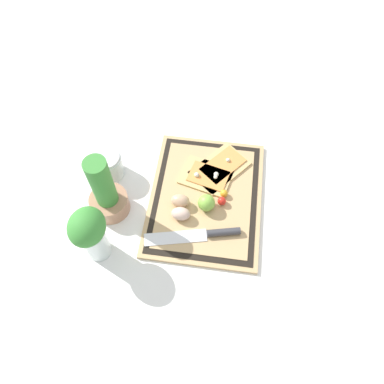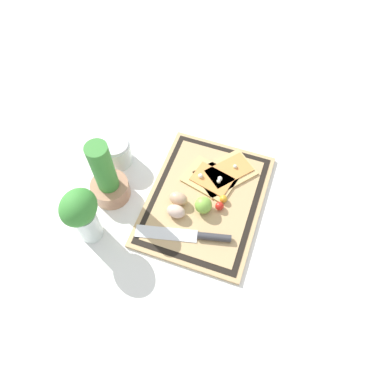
{
  "view_description": "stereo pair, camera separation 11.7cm",
  "coord_description": "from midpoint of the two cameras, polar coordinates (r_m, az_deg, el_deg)",
  "views": [
    {
      "loc": [
        -0.59,
        -0.04,
        1.04
      ],
      "look_at": [
        0.0,
        0.04,
        0.03
      ],
      "focal_mm": 35.0,
      "sensor_mm": 36.0,
      "label": 1
    },
    {
      "loc": [
        -0.56,
        -0.15,
        1.04
      ],
      "look_at": [
        0.0,
        0.04,
        0.03
      ],
      "focal_mm": 35.0,
      "sensor_mm": 36.0,
      "label": 2
    }
  ],
  "objects": [
    {
      "name": "egg_brown",
      "position": [
        1.15,
        -4.71,
        -1.59
      ],
      "size": [
        0.04,
        0.06,
        0.04
      ],
      "primitive_type": "ellipsoid",
      "color": "tan",
      "rests_on": "cutting_board"
    },
    {
      "name": "herb_pot",
      "position": [
        1.14,
        -15.82,
        -0.58
      ],
      "size": [
        0.12,
        0.12,
        0.25
      ],
      "color": "#AD7A5B",
      "rests_on": "ground_plane"
    },
    {
      "name": "cherry_tomato_red",
      "position": [
        1.16,
        1.69,
        -1.64
      ],
      "size": [
        0.03,
        0.03,
        0.03
      ],
      "primitive_type": "sphere",
      "color": "red",
      "rests_on": "cutting_board"
    },
    {
      "name": "herb_glass",
      "position": [
        1.05,
        -18.37,
        -6.24
      ],
      "size": [
        0.11,
        0.1,
        0.21
      ],
      "color": "silver",
      "rests_on": "ground_plane"
    },
    {
      "name": "ground_plane",
      "position": [
        1.19,
        -0.71,
        -1.27
      ],
      "size": [
        6.0,
        6.0,
        0.0
      ],
      "primitive_type": "plane",
      "color": "white"
    },
    {
      "name": "lime",
      "position": [
        1.14,
        -0.71,
        -1.91
      ],
      "size": [
        0.05,
        0.05,
        0.05
      ],
      "primitive_type": "sphere",
      "color": "#7FB742",
      "rests_on": "cutting_board"
    },
    {
      "name": "pizza_slice_far",
      "position": [
        1.21,
        -0.47,
        2.22
      ],
      "size": [
        0.15,
        0.18,
        0.02
      ],
      "color": "tan",
      "rests_on": "cutting_board"
    },
    {
      "name": "sauce_jar",
      "position": [
        1.25,
        -15.29,
        3.63
      ],
      "size": [
        0.1,
        0.1,
        0.09
      ],
      "color": "silver",
      "rests_on": "ground_plane"
    },
    {
      "name": "cutting_board",
      "position": [
        1.19,
        -0.71,
        -1.1
      ],
      "size": [
        0.46,
        0.35,
        0.02
      ],
      "color": "tan",
      "rests_on": "ground_plane"
    },
    {
      "name": "egg_pink",
      "position": [
        1.13,
        -4.68,
        -3.58
      ],
      "size": [
        0.04,
        0.06,
        0.04
      ],
      "primitive_type": "ellipsoid",
      "color": "beige",
      "rests_on": "cutting_board"
    },
    {
      "name": "cherry_tomato_yellow",
      "position": [
        1.17,
        2.07,
        -0.47
      ],
      "size": [
        0.02,
        0.02,
        0.02
      ],
      "primitive_type": "sphere",
      "color": "gold",
      "rests_on": "cutting_board"
    },
    {
      "name": "knife",
      "position": [
        1.11,
        -0.5,
        -6.66
      ],
      "size": [
        0.09,
        0.29,
        0.02
      ],
      "color": "silver",
      "rests_on": "cutting_board"
    },
    {
      "name": "pizza_slice_near",
      "position": [
        1.23,
        1.68,
        3.55
      ],
      "size": [
        0.22,
        0.21,
        0.02
      ],
      "color": "tan",
      "rests_on": "cutting_board"
    }
  ]
}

